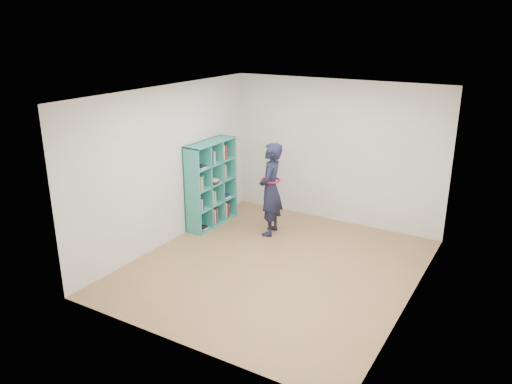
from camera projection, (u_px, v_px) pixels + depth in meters
The scene contains 9 objects.
floor at pixel (275, 266), 7.57m from camera, with size 4.50×4.50×0.00m, color olive.
ceiling at pixel (278, 94), 6.74m from camera, with size 4.50×4.50×0.00m, color white.
wall_left at pixel (168, 166), 8.12m from camera, with size 0.02×4.50×2.60m, color silver.
wall_right at pixel (418, 210), 6.19m from camera, with size 0.02×4.50×2.60m, color silver.
wall_back at pixel (336, 152), 8.99m from camera, with size 4.00×0.02×2.60m, color silver.
wall_front at pixel (176, 241), 5.32m from camera, with size 4.00×0.02×2.60m, color silver.
bookshelf at pixel (210, 185), 8.98m from camera, with size 0.34×1.16×1.54m.
person at pixel (271, 189), 8.52m from camera, with size 0.52×0.67×1.62m.
smartphone at pixel (264, 181), 8.60m from camera, with size 0.06×0.10×0.14m.
Camera 1 is at (3.21, -6.01, 3.51)m, focal length 35.00 mm.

